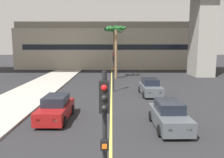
{
  "coord_description": "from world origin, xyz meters",
  "views": [
    {
      "loc": [
        0.06,
        1.22,
        4.83
      ],
      "look_at": [
        0.0,
        14.0,
        2.91
      ],
      "focal_mm": 37.25,
      "sensor_mm": 36.0,
      "label": 1
    }
  ],
  "objects_px": {
    "traffic_light_median_near": "(106,132)",
    "palm_tree_mid_median": "(117,35)",
    "car_queue_second": "(151,88)",
    "car_queue_front": "(57,109)",
    "palm_tree_near_median": "(115,37)",
    "car_queue_third": "(170,116)",
    "traffic_light_median_far": "(115,65)"
  },
  "relations": [
    {
      "from": "car_queue_second",
      "to": "palm_tree_near_median",
      "type": "distance_m",
      "value": 19.18
    },
    {
      "from": "traffic_light_median_far",
      "to": "palm_tree_mid_median",
      "type": "relative_size",
      "value": 0.57
    },
    {
      "from": "car_queue_third",
      "to": "traffic_light_median_near",
      "type": "height_order",
      "value": "traffic_light_median_near"
    },
    {
      "from": "car_queue_front",
      "to": "traffic_light_median_far",
      "type": "relative_size",
      "value": 0.98
    },
    {
      "from": "car_queue_second",
      "to": "car_queue_third",
      "type": "bearing_deg",
      "value": -92.27
    },
    {
      "from": "car_queue_second",
      "to": "traffic_light_median_near",
      "type": "xyz_separation_m",
      "value": [
        -3.85,
        -16.49,
        1.99
      ]
    },
    {
      "from": "car_queue_second",
      "to": "palm_tree_mid_median",
      "type": "height_order",
      "value": "palm_tree_mid_median"
    },
    {
      "from": "car_queue_second",
      "to": "traffic_light_median_far",
      "type": "distance_m",
      "value": 4.4
    },
    {
      "from": "car_queue_front",
      "to": "traffic_light_median_far",
      "type": "bearing_deg",
      "value": 67.48
    },
    {
      "from": "traffic_light_median_near",
      "to": "palm_tree_mid_median",
      "type": "bearing_deg",
      "value": 88.48
    },
    {
      "from": "car_queue_front",
      "to": "car_queue_third",
      "type": "height_order",
      "value": "same"
    },
    {
      "from": "traffic_light_median_far",
      "to": "palm_tree_near_median",
      "type": "bearing_deg",
      "value": 89.35
    },
    {
      "from": "car_queue_second",
      "to": "traffic_light_median_far",
      "type": "xyz_separation_m",
      "value": [
        -3.52,
        1.73,
        1.99
      ]
    },
    {
      "from": "car_queue_third",
      "to": "traffic_light_median_far",
      "type": "distance_m",
      "value": 11.26
    },
    {
      "from": "palm_tree_near_median",
      "to": "palm_tree_mid_median",
      "type": "height_order",
      "value": "palm_tree_near_median"
    },
    {
      "from": "car_queue_front",
      "to": "car_queue_third",
      "type": "relative_size",
      "value": 1.0
    },
    {
      "from": "car_queue_second",
      "to": "traffic_light_median_near",
      "type": "bearing_deg",
      "value": -103.16
    },
    {
      "from": "car_queue_second",
      "to": "traffic_light_median_far",
      "type": "bearing_deg",
      "value": 153.81
    },
    {
      "from": "car_queue_front",
      "to": "traffic_light_median_far",
      "type": "height_order",
      "value": "traffic_light_median_far"
    },
    {
      "from": "car_queue_third",
      "to": "traffic_light_median_near",
      "type": "xyz_separation_m",
      "value": [
        -3.5,
        -7.6,
        1.99
      ]
    },
    {
      "from": "car_queue_front",
      "to": "palm_tree_mid_median",
      "type": "bearing_deg",
      "value": 77.18
    },
    {
      "from": "car_queue_third",
      "to": "palm_tree_mid_median",
      "type": "xyz_separation_m",
      "value": [
        -2.77,
        19.84,
        5.33
      ]
    },
    {
      "from": "car_queue_front",
      "to": "traffic_light_median_near",
      "type": "xyz_separation_m",
      "value": [
        3.45,
        -9.09,
        1.99
      ]
    },
    {
      "from": "car_queue_front",
      "to": "traffic_light_median_near",
      "type": "height_order",
      "value": "traffic_light_median_near"
    },
    {
      "from": "car_queue_third",
      "to": "palm_tree_near_median",
      "type": "height_order",
      "value": "palm_tree_near_median"
    },
    {
      "from": "car_queue_front",
      "to": "palm_tree_near_median",
      "type": "bearing_deg",
      "value": 81.15
    },
    {
      "from": "car_queue_third",
      "to": "palm_tree_mid_median",
      "type": "relative_size",
      "value": 0.56
    },
    {
      "from": "traffic_light_median_far",
      "to": "palm_tree_near_median",
      "type": "height_order",
      "value": "palm_tree_near_median"
    },
    {
      "from": "car_queue_front",
      "to": "palm_tree_near_median",
      "type": "distance_m",
      "value": 26.37
    },
    {
      "from": "car_queue_second",
      "to": "traffic_light_median_far",
      "type": "relative_size",
      "value": 0.99
    },
    {
      "from": "traffic_light_median_far",
      "to": "car_queue_second",
      "type": "bearing_deg",
      "value": -26.19
    },
    {
      "from": "car_queue_second",
      "to": "traffic_light_median_near",
      "type": "relative_size",
      "value": 0.99
    }
  ]
}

